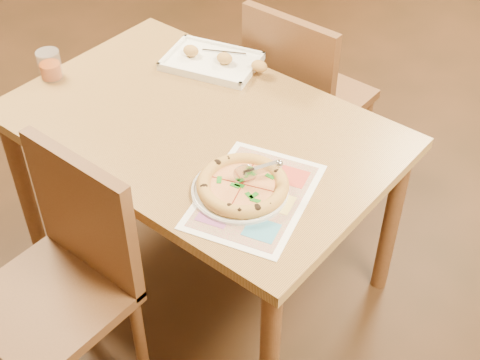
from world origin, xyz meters
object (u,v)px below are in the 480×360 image
Objects in this scene: pizza_cutter at (257,170)px; glass_tumbler at (50,66)px; plate at (240,191)px; appetizer_tray at (214,62)px; pizza at (243,185)px; chair_far at (300,85)px; chair_near at (66,259)px; menu at (255,196)px; dining_table at (200,144)px.

glass_tumbler is at bearing 137.90° from pizza_cutter.
appetizer_tray reaches higher than plate.
pizza_cutter is (0.03, 0.03, 0.05)m from pizza.
chair_far reaches higher than appetizer_tray.
pizza_cutter is (0.36, 0.46, 0.23)m from chair_near.
menu is at bearing 12.73° from pizza.
pizza is at bearing -2.73° from glass_tumbler.
appetizer_tray is 0.96× the size of menu.
chair_near is 1.14× the size of appetizer_tray.
glass_tumbler is at bearing -168.18° from dining_table.
chair_far is 4.31× the size of pizza_cutter.
chair_far is 0.97m from glass_tumbler.
dining_table is 12.28× the size of glass_tumbler.
chair_near reaches higher than appetizer_tray.
glass_tumbler is at bearing 50.18° from chair_far.
plate is 2.73× the size of glass_tumbler.
menu is at bearing -39.93° from appetizer_tray.
pizza_cutter is 0.25× the size of menu.
chair_near is at bearing 90.00° from chair_far.
chair_near is at bearing -37.98° from glass_tumbler.
chair_near and chair_far have the same top height.
glass_tumbler is (-0.61, -0.13, 0.13)m from dining_table.
appetizer_tray is 0.74m from menu.
dining_table is at bearing 90.00° from chair_near.
dining_table is 0.63m from glass_tumbler.
chair_near is 0.57m from pizza.
plate is at bearing -173.25° from pizza_cutter.
chair_near is 0.59m from menu.
chair_far reaches higher than menu.
pizza is 0.71m from appetizer_tray.
plate is 2.65× the size of pizza_cutter.
chair_far is at bearing 112.55° from plate.
chair_far is (-0.00, 1.20, 0.00)m from chair_near.
appetizer_tray is (-0.20, -0.29, 0.17)m from chair_far.
appetizer_tray is at bearing 99.57° from pizza_cutter.
plate is at bearing -43.11° from appetizer_tray.
chair_near reaches higher than dining_table.
chair_near is at bearing -127.36° from plate.
chair_near is 0.80m from glass_tumbler.
menu is at bearing -23.91° from dining_table.
plate is at bearing 52.64° from chair_near.
pizza_cutter is 0.08m from menu.
chair_far is at bearing 90.00° from dining_table.
pizza is 0.07m from pizza_cutter.
pizza is (0.01, 0.01, 0.02)m from plate.
pizza_cutter reaches higher than menu.
plate is 0.67× the size of menu.
chair_near is (0.00, -0.60, -0.07)m from dining_table.
pizza_cutter is at bearing 116.37° from menu.
glass_tumbler is 0.98m from menu.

